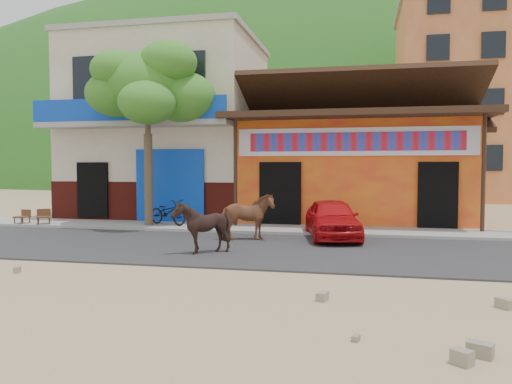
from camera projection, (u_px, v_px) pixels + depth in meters
ground at (242, 271)px, 9.85m from camera, size 120.00×120.00×0.00m
road at (266, 249)px, 12.29m from camera, size 60.00×5.00×0.04m
sidewalk at (288, 230)px, 15.70m from camera, size 60.00×2.00×0.12m
dance_club at (355, 173)px, 19.09m from camera, size 8.00×6.00×3.60m
cafe_building at (171, 131)px, 20.58m from camera, size 7.00×6.00×7.00m
apartment_front at (474, 103)px, 31.06m from camera, size 9.00×9.00×12.00m
hillside at (349, 102)px, 77.54m from camera, size 100.00×40.00×24.00m
tree at (148, 134)px, 16.31m from camera, size 3.00×3.00×6.00m
cow_tan at (246, 217)px, 13.60m from camera, size 1.66×1.14×1.28m
cow_dark at (201, 227)px, 11.55m from camera, size 1.18×1.07×1.23m
red_car at (332, 218)px, 13.95m from camera, size 1.97×3.48×1.12m
scooter at (168, 212)px, 16.49m from camera, size 1.69×1.15×0.84m
cafe_chair_left at (22, 211)px, 16.89m from camera, size 0.48×0.48×0.87m
cafe_chair_right at (44, 210)px, 16.71m from camera, size 0.61×0.61×0.94m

